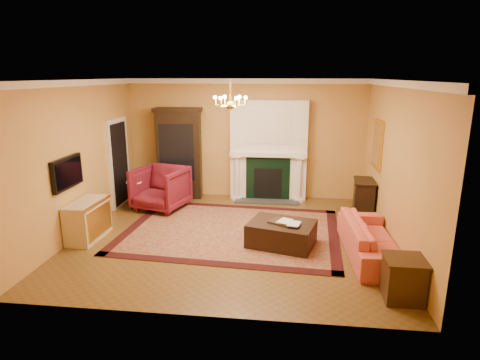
% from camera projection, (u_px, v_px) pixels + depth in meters
% --- Properties ---
extents(floor, '(6.00, 5.50, 0.02)m').
position_uv_depth(floor, '(231.00, 236.00, 7.94)').
color(floor, brown).
rests_on(floor, ground).
extents(ceiling, '(6.00, 5.50, 0.02)m').
position_uv_depth(ceiling, '(230.00, 79.00, 7.17)').
color(ceiling, white).
rests_on(ceiling, wall_back).
extents(wall_back, '(6.00, 0.02, 3.00)m').
position_uv_depth(wall_back, '(246.00, 139.00, 10.21)').
color(wall_back, '#D0944A').
rests_on(wall_back, floor).
extents(wall_front, '(6.00, 0.02, 3.00)m').
position_uv_depth(wall_front, '(200.00, 209.00, 4.90)').
color(wall_front, '#D0944A').
rests_on(wall_front, floor).
extents(wall_left, '(0.02, 5.50, 3.00)m').
position_uv_depth(wall_left, '(79.00, 158.00, 7.89)').
color(wall_left, '#D0944A').
rests_on(wall_left, floor).
extents(wall_right, '(0.02, 5.50, 3.00)m').
position_uv_depth(wall_right, '(396.00, 166.00, 7.22)').
color(wall_right, '#D0944A').
rests_on(wall_right, floor).
extents(fireplace, '(1.90, 0.70, 2.50)m').
position_uv_depth(fireplace, '(268.00, 153.00, 10.04)').
color(fireplace, white).
rests_on(fireplace, wall_back).
extents(crown_molding, '(6.00, 5.50, 0.12)m').
position_uv_depth(crown_molding, '(237.00, 82.00, 8.11)').
color(crown_molding, white).
rests_on(crown_molding, ceiling).
extents(doorway, '(0.08, 1.05, 2.10)m').
position_uv_depth(doorway, '(119.00, 163.00, 9.63)').
color(doorway, silver).
rests_on(doorway, wall_left).
extents(tv_panel, '(0.09, 0.95, 0.58)m').
position_uv_depth(tv_panel, '(67.00, 173.00, 7.34)').
color(tv_panel, black).
rests_on(tv_panel, wall_left).
extents(gilt_mirror, '(0.06, 0.76, 1.05)m').
position_uv_depth(gilt_mirror, '(377.00, 145.00, 8.53)').
color(gilt_mirror, gold).
rests_on(gilt_mirror, wall_right).
extents(chandelier, '(0.63, 0.55, 0.53)m').
position_uv_depth(chandelier, '(230.00, 102.00, 7.27)').
color(chandelier, gold).
rests_on(chandelier, ceiling).
extents(oriental_rug, '(4.48, 3.48, 0.02)m').
position_uv_depth(oriental_rug, '(231.00, 230.00, 8.18)').
color(oriental_rug, '#4C1010').
rests_on(oriental_rug, floor).
extents(china_cabinet, '(1.15, 0.61, 2.20)m').
position_uv_depth(china_cabinet, '(180.00, 155.00, 10.23)').
color(china_cabinet, black).
rests_on(china_cabinet, floor).
extents(wingback_armchair, '(1.32, 1.27, 1.11)m').
position_uv_depth(wingback_armchair, '(161.00, 186.00, 9.39)').
color(wingback_armchair, maroon).
rests_on(wingback_armchair, floor).
extents(pedestal_table, '(0.37, 0.37, 0.66)m').
position_uv_depth(pedestal_table, '(135.00, 193.00, 9.50)').
color(pedestal_table, black).
rests_on(pedestal_table, floor).
extents(commode, '(0.50, 1.02, 0.75)m').
position_uv_depth(commode, '(88.00, 220.00, 7.72)').
color(commode, '#C6B291').
rests_on(commode, floor).
extents(coral_sofa, '(0.72, 2.17, 0.84)m').
position_uv_depth(coral_sofa, '(372.00, 233.00, 6.97)').
color(coral_sofa, '#D46043').
rests_on(coral_sofa, floor).
extents(end_table, '(0.52, 0.52, 0.60)m').
position_uv_depth(end_table, '(403.00, 280.00, 5.63)').
color(end_table, '#35200E').
rests_on(end_table, floor).
extents(console_table, '(0.50, 0.77, 0.81)m').
position_uv_depth(console_table, '(363.00, 199.00, 8.92)').
color(console_table, black).
rests_on(console_table, floor).
extents(leather_ottoman, '(1.35, 1.13, 0.44)m').
position_uv_depth(leather_ottoman, '(281.00, 234.00, 7.44)').
color(leather_ottoman, black).
rests_on(leather_ottoman, oriental_rug).
extents(ottoman_tray, '(0.56, 0.53, 0.03)m').
position_uv_depth(ottoman_tray, '(283.00, 222.00, 7.36)').
color(ottoman_tray, black).
rests_on(ottoman_tray, leather_ottoman).
extents(book_a, '(0.21, 0.12, 0.30)m').
position_uv_depth(book_a, '(279.00, 213.00, 7.34)').
color(book_a, gray).
rests_on(book_a, ottoman_tray).
extents(book_b, '(0.22, 0.07, 0.29)m').
position_uv_depth(book_b, '(288.00, 216.00, 7.20)').
color(book_b, gray).
rests_on(book_b, ottoman_tray).
extents(topiary_left, '(0.17, 0.17, 0.47)m').
position_uv_depth(topiary_left, '(246.00, 141.00, 9.98)').
color(topiary_left, gray).
rests_on(topiary_left, fireplace).
extents(topiary_right, '(0.15, 0.15, 0.41)m').
position_uv_depth(topiary_right, '(292.00, 143.00, 9.87)').
color(topiary_right, gray).
rests_on(topiary_right, fireplace).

